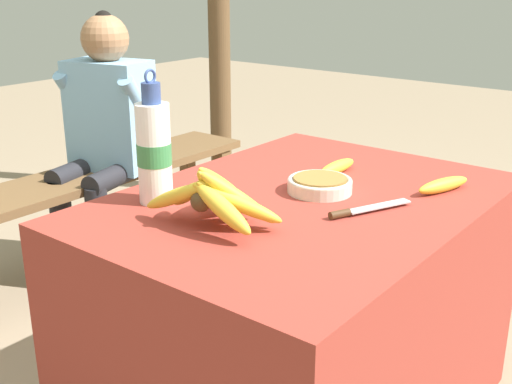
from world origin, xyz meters
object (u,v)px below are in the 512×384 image
(banana_bunch_ripe, at_px, (215,196))
(knife, at_px, (359,210))
(loose_banana_side, at_px, (337,167))
(seated_vendor, at_px, (104,125))
(water_bottle, at_px, (154,151))
(wooden_bench, at_px, (66,195))
(loose_banana_front, at_px, (443,185))
(serving_bowl, at_px, (320,184))

(banana_bunch_ripe, xyz_separation_m, knife, (0.27, -0.23, -0.06))
(loose_banana_side, height_order, seated_vendor, seated_vendor)
(banana_bunch_ripe, xyz_separation_m, seated_vendor, (0.62, 1.18, -0.12))
(water_bottle, bearing_deg, wooden_bench, 67.72)
(banana_bunch_ripe, xyz_separation_m, water_bottle, (0.03, 0.23, 0.06))
(loose_banana_side, distance_m, seated_vendor, 1.19)
(water_bottle, xyz_separation_m, loose_banana_front, (0.54, -0.55, -0.12))
(serving_bowl, height_order, loose_banana_front, serving_bowl)
(loose_banana_side, relative_size, knife, 0.76)
(serving_bowl, xyz_separation_m, wooden_bench, (0.08, 1.28, -0.33))
(loose_banana_front, xyz_separation_m, seated_vendor, (0.06, 1.50, -0.06))
(banana_bunch_ripe, distance_m, water_bottle, 0.24)
(loose_banana_front, height_order, seated_vendor, seated_vendor)
(banana_bunch_ripe, xyz_separation_m, wooden_bench, (0.44, 1.23, -0.38))
(serving_bowl, bearing_deg, loose_banana_front, -51.36)
(wooden_bench, bearing_deg, banana_bunch_ripe, -109.57)
(loose_banana_front, relative_size, loose_banana_side, 1.09)
(knife, relative_size, wooden_bench, 0.12)
(banana_bunch_ripe, height_order, wooden_bench, banana_bunch_ripe)
(serving_bowl, distance_m, seated_vendor, 1.27)
(wooden_bench, bearing_deg, knife, -96.35)
(banana_bunch_ripe, height_order, knife, banana_bunch_ripe)
(wooden_bench, bearing_deg, serving_bowl, -93.59)
(loose_banana_front, xyz_separation_m, loose_banana_side, (-0.04, 0.31, 0.00))
(serving_bowl, xyz_separation_m, loose_banana_side, (0.17, 0.05, -0.00))
(banana_bunch_ripe, relative_size, wooden_bench, 0.18)
(banana_bunch_ripe, height_order, seated_vendor, seated_vendor)
(serving_bowl, bearing_deg, banana_bunch_ripe, 170.58)
(serving_bowl, distance_m, loose_banana_front, 0.33)
(banana_bunch_ripe, bearing_deg, loose_banana_front, -29.58)
(loose_banana_side, distance_m, wooden_bench, 1.28)
(banana_bunch_ripe, distance_m, seated_vendor, 1.34)
(loose_banana_side, height_order, wooden_bench, loose_banana_side)
(water_bottle, xyz_separation_m, seated_vendor, (0.59, 0.95, -0.18))
(water_bottle, distance_m, knife, 0.53)
(loose_banana_front, distance_m, seated_vendor, 1.50)
(loose_banana_front, bearing_deg, loose_banana_side, 96.58)
(knife, distance_m, seated_vendor, 1.45)
(knife, height_order, seated_vendor, seated_vendor)
(banana_bunch_ripe, distance_m, loose_banana_side, 0.53)
(water_bottle, height_order, wooden_bench, water_bottle)
(banana_bunch_ripe, height_order, serving_bowl, banana_bunch_ripe)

